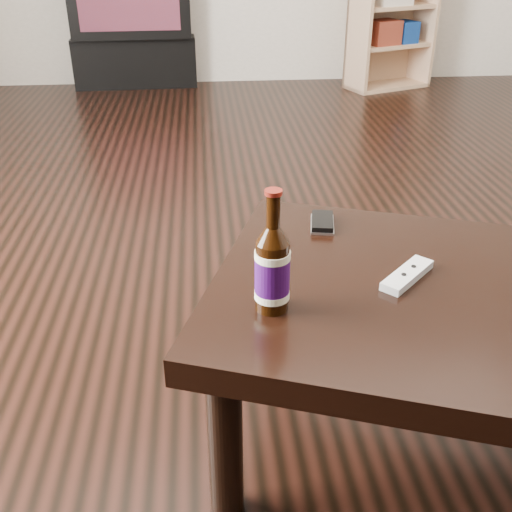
{
  "coord_description": "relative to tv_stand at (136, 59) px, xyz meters",
  "views": [
    {
      "loc": [
        -0.58,
        -1.81,
        1.08
      ],
      "look_at": [
        -0.5,
        -0.87,
        0.56
      ],
      "focal_mm": 42.0,
      "sensor_mm": 36.0,
      "label": 1
    }
  ],
  "objects": [
    {
      "name": "floor",
      "position": [
        1.08,
        -3.0,
        -0.18
      ],
      "size": [
        5.0,
        6.0,
        0.01
      ],
      "primitive_type": "cube",
      "color": "black",
      "rests_on": "ground"
    },
    {
      "name": "tv_stand",
      "position": [
        0.0,
        0.0,
        0.0
      ],
      "size": [
        0.92,
        0.48,
        0.36
      ],
      "primitive_type": "cube",
      "rotation": [
        0.0,
        0.0,
        0.04
      ],
      "color": "black",
      "rests_on": "floor"
    },
    {
      "name": "bookshelf",
      "position": [
        1.87,
        -0.29,
        0.41
      ],
      "size": [
        0.67,
        0.49,
        1.14
      ],
      "rotation": [
        0.0,
        0.0,
        0.38
      ],
      "color": "tan",
      "rests_on": "floor"
    },
    {
      "name": "coffee_table",
      "position": [
        1.08,
        -3.87,
        0.2
      ],
      "size": [
        1.34,
        1.04,
        0.44
      ],
      "rotation": [
        0.0,
        0.0,
        -0.34
      ],
      "color": "black",
      "rests_on": "floor"
    },
    {
      "name": "beer_bottle",
      "position": [
        0.61,
        -3.87,
        0.35
      ],
      "size": [
        0.07,
        0.07,
        0.24
      ],
      "rotation": [
        0.0,
        0.0,
        0.01
      ],
      "color": "black",
      "rests_on": "coffee_table"
    },
    {
      "name": "phone",
      "position": [
        0.77,
        -3.52,
        0.27
      ],
      "size": [
        0.07,
        0.11,
        0.02
      ],
      "rotation": [
        0.0,
        0.0,
        -0.18
      ],
      "color": "#ABABAE",
      "rests_on": "coffee_table"
    },
    {
      "name": "remote",
      "position": [
        0.9,
        -3.78,
        0.27
      ],
      "size": [
        0.14,
        0.14,
        0.02
      ],
      "rotation": [
        0.0,
        0.0,
        -0.79
      ],
      "color": "silver",
      "rests_on": "coffee_table"
    }
  ]
}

